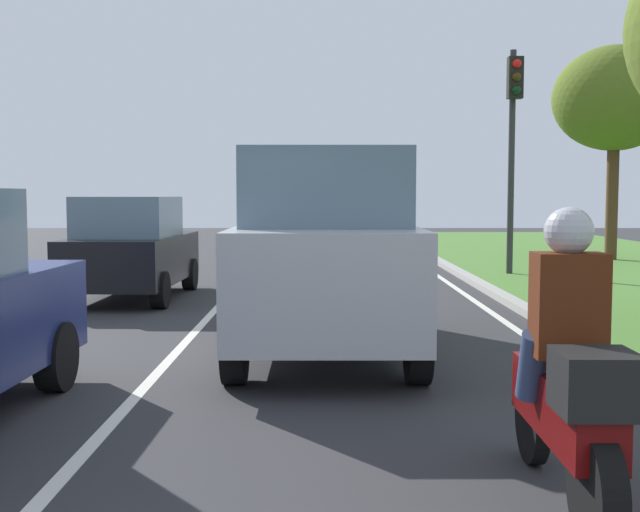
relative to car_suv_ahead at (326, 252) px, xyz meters
name	(u,v)px	position (x,y,z in m)	size (l,w,h in m)	color
ground_plane	(264,302)	(-1.01, 4.36, -1.17)	(60.00, 60.00, 0.00)	#2D2D30
lane_line_center	(223,301)	(-1.71, 4.36, -1.16)	(0.12, 32.00, 0.01)	silver
lane_line_right_edge	(476,301)	(2.59, 4.36, -1.16)	(0.12, 32.00, 0.01)	silver
curb_right	(505,298)	(3.09, 4.36, -1.11)	(0.24, 48.00, 0.12)	#9E9B93
car_suv_ahead	(326,252)	(0.00, 0.00, 0.00)	(1.97, 4.50, 2.28)	#B7BABF
car_hatchback_far	(132,248)	(-3.33, 4.73, -0.28)	(1.80, 3.74, 1.78)	black
motorcycle	(567,411)	(1.36, -4.48, -0.60)	(0.41, 1.90, 1.01)	#590A0A
rider_person	(568,303)	(1.36, -4.43, 0.02)	(0.51, 0.41, 1.16)	#4C1E0C
traffic_light_near_right	(514,122)	(4.18, 8.48, 2.23)	(0.32, 0.50, 4.98)	#2D2D2D
tree_roadside_far	(615,99)	(7.86, 12.43, 3.21)	(3.30, 3.30, 5.80)	#4C331E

